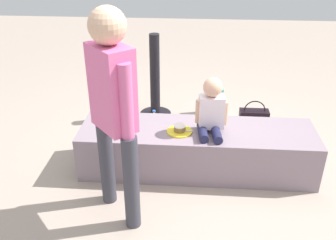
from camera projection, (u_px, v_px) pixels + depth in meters
ground_plane at (196, 168)px, 3.44m from camera, size 12.00×12.00×0.00m
concrete_ledge at (197, 149)px, 3.35m from camera, size 2.05×0.56×0.41m
child_seated at (211, 109)px, 3.12m from camera, size 0.28×0.32×0.48m
adult_standing at (113, 102)px, 2.49m from camera, size 0.36×0.38×1.57m
cake_plate at (180, 130)px, 3.20m from camera, size 0.22×0.22×0.07m
gift_bag at (214, 101)px, 4.36m from camera, size 0.21×0.09×0.36m
railing_post at (155, 88)px, 4.20m from camera, size 0.36×0.36×0.97m
water_bottle_near_gift at (154, 121)px, 4.02m from camera, size 0.07×0.07×0.24m
water_bottle_far_side at (282, 130)px, 3.85m from camera, size 0.07×0.07×0.23m
party_cup_red at (134, 104)px, 4.52m from camera, size 0.08×0.08×0.11m
cake_box_white at (209, 134)px, 3.84m from camera, size 0.30×0.30×0.15m
handbag_black_leather at (253, 120)px, 4.02m from camera, size 0.31×0.13×0.35m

